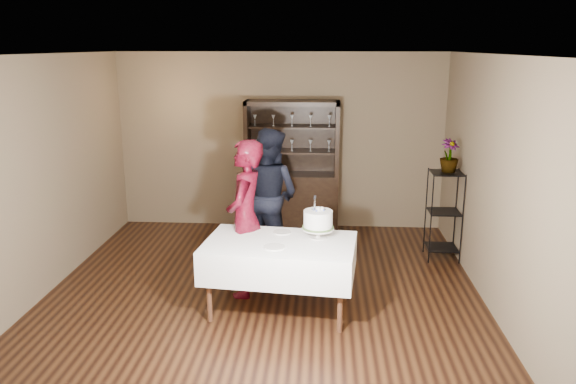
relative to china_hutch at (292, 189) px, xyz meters
name	(u,v)px	position (x,y,z in m)	size (l,w,h in m)	color
floor	(264,290)	(-0.20, -2.25, -0.66)	(5.00, 5.00, 0.00)	black
ceiling	(261,54)	(-0.20, -2.25, 2.04)	(5.00, 5.00, 0.00)	silver
back_wall	(280,141)	(-0.20, 0.25, 0.69)	(5.00, 0.02, 2.70)	brown
wall_left	(45,175)	(-2.70, -2.25, 0.69)	(0.02, 5.00, 2.70)	brown
wall_right	(491,182)	(2.30, -2.25, 0.69)	(0.02, 5.00, 2.70)	brown
china_hutch	(292,189)	(0.00, 0.00, 0.00)	(1.40, 0.48, 2.00)	black
plant_etagere	(444,212)	(2.08, -1.05, -0.01)	(0.42, 0.42, 1.20)	black
cake_table	(280,258)	(0.03, -2.74, -0.06)	(1.67, 1.13, 0.79)	white
woman	(245,219)	(-0.40, -2.31, 0.23)	(0.65, 0.43, 1.80)	#31040F
man	(269,195)	(-0.24, -1.23, 0.22)	(0.86, 0.67, 1.77)	black
cake	(318,221)	(0.43, -2.59, 0.31)	(0.36, 0.36, 0.48)	silver
plate_near	(274,247)	(-0.02, -2.92, 0.13)	(0.22, 0.22, 0.01)	silver
plate_far	(282,232)	(0.03, -2.45, 0.13)	(0.20, 0.20, 0.01)	silver
potted_plant	(449,156)	(2.10, -1.03, 0.74)	(0.24, 0.24, 0.43)	#45632F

